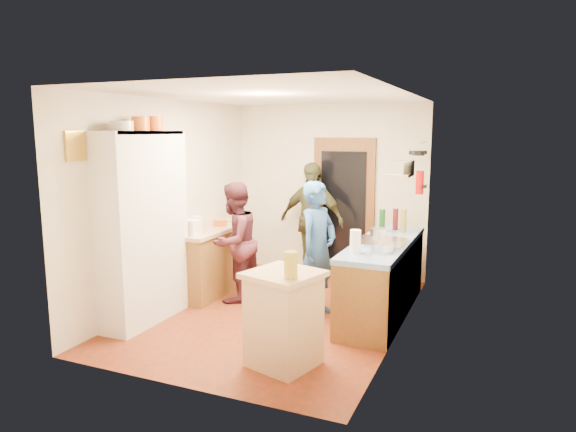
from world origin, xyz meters
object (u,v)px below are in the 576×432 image
Objects in this scene: right_counter_base at (383,280)px; person_back at (312,221)px; hutch_body at (143,228)px; island_base at (284,321)px; person_left at (238,242)px; person_hob at (319,250)px.

person_back is (-1.33, 1.11, 0.45)m from right_counter_base.
hutch_body reaches higher than right_counter_base.
person_left reaches higher than island_base.
right_counter_base is 1.26× the size of person_back.
right_counter_base is at bearing -46.35° from person_hob.
person_hob is (-0.15, 1.39, 0.38)m from island_base.
person_hob is at bearing 89.76° from person_left.
island_base is 0.55× the size of person_left.
island_base reaches higher than right_counter_base.
person_back is at bearing 64.08° from hutch_body.
island_base is (1.95, -0.45, -0.67)m from hutch_body.
person_left is (-1.16, 0.15, -0.03)m from person_hob.
hutch_body is at bearing -23.69° from person_left.
person_hob is (-0.70, -0.36, 0.39)m from right_counter_base.
right_counter_base is 1.83m from island_base.
right_counter_base is 1.41× the size of person_left.
person_left is 0.89× the size of person_back.
island_base is at bearing -12.99° from hutch_body.
hutch_body is 2.05m from person_hob.
hutch_body reaches higher than person_left.
person_back reaches higher than island_base.
island_base is at bearing 47.49° from person_left.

